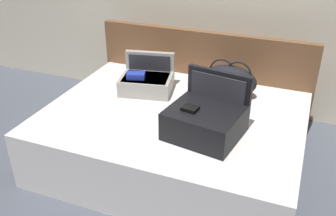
{
  "coord_description": "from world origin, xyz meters",
  "views": [
    {
      "loc": [
        0.96,
        -2.14,
        2.01
      ],
      "look_at": [
        0.0,
        0.28,
        0.59
      ],
      "focal_mm": 40.37,
      "sensor_mm": 36.0,
      "label": 1
    }
  ],
  "objects_px": {
    "hard_case_large": "(206,119)",
    "hard_case_medium": "(147,81)",
    "bed": "(173,137)",
    "duffel_bag": "(229,80)"
  },
  "relations": [
    {
      "from": "hard_case_large",
      "to": "bed",
      "type": "bearing_deg",
      "value": 155.56
    },
    {
      "from": "bed",
      "to": "hard_case_medium",
      "type": "bearing_deg",
      "value": 141.46
    },
    {
      "from": "hard_case_medium",
      "to": "duffel_bag",
      "type": "bearing_deg",
      "value": 2.89
    },
    {
      "from": "hard_case_large",
      "to": "duffel_bag",
      "type": "bearing_deg",
      "value": 98.83
    },
    {
      "from": "bed",
      "to": "duffel_bag",
      "type": "relative_size",
      "value": 4.24
    },
    {
      "from": "bed",
      "to": "hard_case_large",
      "type": "distance_m",
      "value": 0.56
    },
    {
      "from": "hard_case_large",
      "to": "hard_case_medium",
      "type": "bearing_deg",
      "value": 153.0
    },
    {
      "from": "hard_case_large",
      "to": "hard_case_medium",
      "type": "height_order",
      "value": "hard_case_large"
    },
    {
      "from": "hard_case_large",
      "to": "duffel_bag",
      "type": "relative_size",
      "value": 1.17
    },
    {
      "from": "hard_case_large",
      "to": "hard_case_medium",
      "type": "relative_size",
      "value": 1.12
    }
  ]
}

